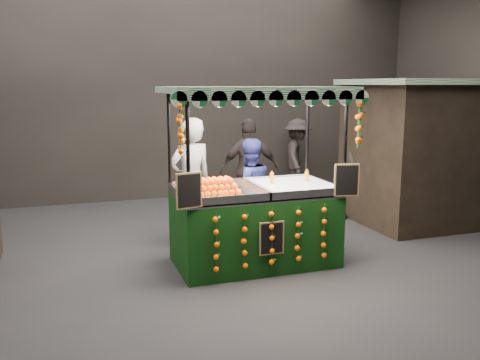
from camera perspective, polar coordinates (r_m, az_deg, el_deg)
name	(u,v)px	position (r m, az deg, el deg)	size (l,w,h in m)	color
ground	(231,273)	(7.08, -1.01, -10.25)	(12.00, 12.00, 0.00)	black
market_hall	(230,12)	(6.68, -1.11, 18.01)	(12.10, 10.10, 5.05)	black
neighbour_stall_right	(433,151)	(10.18, 20.49, 3.06)	(3.00, 2.20, 2.60)	black
juice_stall	(256,211)	(7.23, 1.78, -3.43)	(2.56, 1.50, 2.48)	black
vendor_grey	(191,182)	(8.08, -5.43, -0.28)	(0.84, 0.68, 2.01)	gray
vendor_blue	(249,190)	(8.36, 0.98, -1.10)	(0.83, 0.66, 1.66)	navy
shopper_1	(363,172)	(10.02, 13.42, 0.81)	(0.89, 0.71, 1.75)	black
shopper_2	(250,170)	(9.55, 1.09, 1.13)	(1.16, 0.56, 1.91)	#2B2523
shopper_3	(297,157)	(11.91, 6.32, 2.54)	(1.07, 1.30, 1.75)	#2A2322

